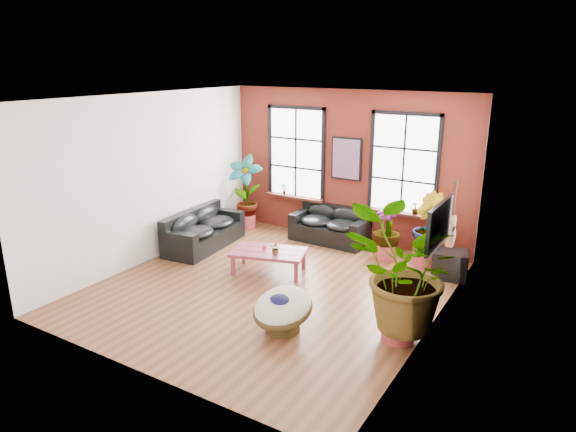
% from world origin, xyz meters
% --- Properties ---
extents(room, '(6.04, 6.54, 3.54)m').
position_xyz_m(room, '(0.00, 0.15, 1.75)').
color(room, brown).
rests_on(room, ground).
extents(sofa_back, '(1.83, 0.92, 0.83)m').
position_xyz_m(sofa_back, '(-0.22, 2.93, 0.38)').
color(sofa_back, black).
rests_on(sofa_back, ground).
extents(sofa_left, '(1.10, 2.21, 0.84)m').
position_xyz_m(sofa_left, '(-2.57, 1.05, 0.38)').
color(sofa_left, black).
rests_on(sofa_left, ground).
extents(coffee_table, '(1.63, 1.22, 0.56)m').
position_xyz_m(coffee_table, '(-0.43, 0.57, 0.41)').
color(coffee_table, maroon).
rests_on(coffee_table, ground).
extents(papasan_chair, '(1.10, 1.11, 0.72)m').
position_xyz_m(papasan_chair, '(1.03, -1.26, 0.37)').
color(papasan_chair, '#403117').
rests_on(papasan_chair, ground).
extents(poster, '(0.74, 0.06, 0.98)m').
position_xyz_m(poster, '(0.00, 3.18, 1.95)').
color(poster, black).
rests_on(poster, room).
extents(tv_wall_unit, '(0.13, 1.86, 1.20)m').
position_xyz_m(tv_wall_unit, '(2.93, 0.60, 1.54)').
color(tv_wall_unit, black).
rests_on(tv_wall_unit, room).
extents(media_box, '(0.73, 0.64, 0.55)m').
position_xyz_m(media_box, '(2.76, 2.20, 0.27)').
color(media_box, black).
rests_on(media_box, ground).
extents(pot_back_left, '(0.58, 0.58, 0.36)m').
position_xyz_m(pot_back_left, '(-2.52, 2.69, 0.18)').
color(pot_back_left, '#B23A3C').
rests_on(pot_back_left, ground).
extents(pot_back_right, '(0.63, 0.63, 0.39)m').
position_xyz_m(pot_back_right, '(2.15, 2.60, 0.19)').
color(pot_back_right, '#B23A3C').
rests_on(pot_back_right, ground).
extents(pot_right_wall, '(0.52, 0.52, 0.37)m').
position_xyz_m(pot_right_wall, '(2.69, -0.60, 0.18)').
color(pot_right_wall, '#B23A3C').
rests_on(pot_right_wall, ground).
extents(pot_mid, '(0.60, 0.60, 0.35)m').
position_xyz_m(pot_mid, '(1.31, 2.46, 0.17)').
color(pot_mid, '#B23A3C').
rests_on(pot_mid, ground).
extents(floor_plant_back_left, '(1.01, 0.79, 1.71)m').
position_xyz_m(floor_plant_back_left, '(-2.51, 2.69, 1.01)').
color(floor_plant_back_left, '#1D5817').
rests_on(floor_plant_back_left, ground).
extents(floor_plant_back_right, '(0.92, 0.97, 1.39)m').
position_xyz_m(floor_plant_back_right, '(2.12, 2.62, 0.85)').
color(floor_plant_back_right, '#1D5817').
rests_on(floor_plant_back_right, ground).
extents(floor_plant_right_wall, '(2.22, 2.16, 1.87)m').
position_xyz_m(floor_plant_right_wall, '(2.70, -0.61, 1.10)').
color(floor_plant_right_wall, '#1D5817').
rests_on(floor_plant_right_wall, ground).
extents(floor_plant_mid, '(0.85, 0.85, 1.09)m').
position_xyz_m(floor_plant_mid, '(1.31, 2.48, 0.68)').
color(floor_plant_mid, '#1D5817').
rests_on(floor_plant_mid, ground).
extents(table_plant, '(0.28, 0.26, 0.25)m').
position_xyz_m(table_plant, '(-0.20, 0.47, 0.59)').
color(table_plant, '#1D5817').
rests_on(table_plant, coffee_table).
extents(sill_plant_left, '(0.17, 0.17, 0.27)m').
position_xyz_m(sill_plant_left, '(-1.65, 3.13, 1.04)').
color(sill_plant_left, '#1D5817').
rests_on(sill_plant_left, room).
extents(sill_plant_right, '(0.19, 0.19, 0.27)m').
position_xyz_m(sill_plant_right, '(1.70, 3.13, 1.04)').
color(sill_plant_right, '#1D5817').
rests_on(sill_plant_right, room).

